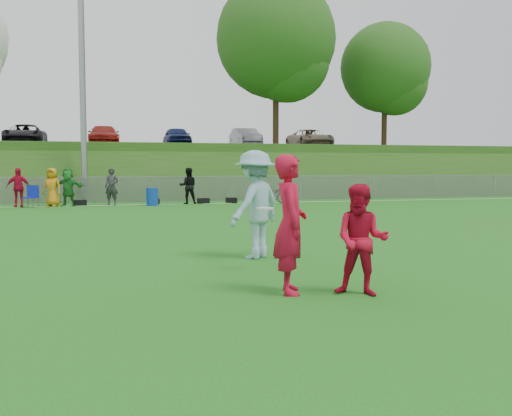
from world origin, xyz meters
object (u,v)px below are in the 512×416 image
object	(u,v)px
player_blue	(255,204)
recycling_bin	(152,197)
frisbee	(265,208)
player_red_left	(290,224)
player_red_center	(362,240)
bicycle	(271,194)

from	to	relation	value
player_blue	recycling_bin	size ratio (longest dim) A/B	2.60
frisbee	player_red_left	bearing A→B (deg)	-94.01
player_red_left	player_blue	size ratio (longest dim) A/B	0.93
recycling_bin	player_red_left	bearing A→B (deg)	-88.97
player_blue	player_red_center	bearing A→B (deg)	59.75
player_red_left	recycling_bin	world-z (taller)	player_red_left
player_red_left	frisbee	xyz separation A→B (m)	(0.12, 1.66, 0.10)
player_red_center	player_blue	xyz separation A→B (m)	(-0.57, 3.46, 0.27)
player_red_left	recycling_bin	bearing A→B (deg)	13.39
player_red_left	recycling_bin	distance (m)	18.40
player_red_center	frisbee	bearing A→B (deg)	143.60
bicycle	recycling_bin	bearing A→B (deg)	96.41
recycling_bin	player_blue	bearing A→B (deg)	-87.55
frisbee	player_blue	bearing A→B (deg)	81.56
player_red_center	frisbee	size ratio (longest dim) A/B	5.41
player_red_center	bicycle	world-z (taller)	player_red_center
player_red_left	frisbee	bearing A→B (deg)	8.35
frisbee	bicycle	size ratio (longest dim) A/B	0.16
bicycle	player_red_center	bearing A→B (deg)	173.45
frisbee	recycling_bin	xyz separation A→B (m)	(-0.45, 16.73, -0.67)
player_blue	recycling_bin	xyz separation A→B (m)	(-0.66, 15.33, -0.64)
player_red_center	bicycle	xyz separation A→B (m)	(4.33, 18.78, -0.31)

